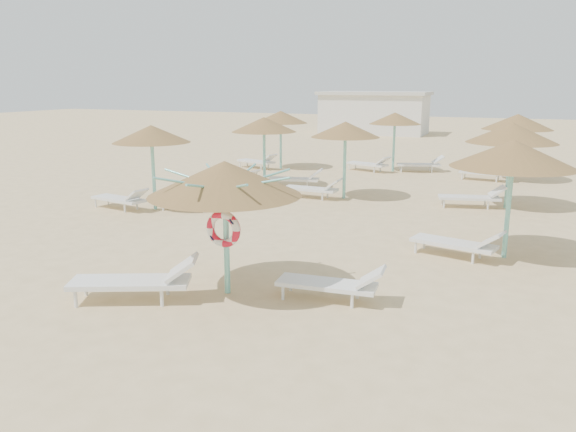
% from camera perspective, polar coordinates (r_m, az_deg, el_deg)
% --- Properties ---
extents(ground, '(120.00, 120.00, 0.00)m').
position_cam_1_polar(ground, '(10.86, -5.35, -7.79)').
color(ground, '#DEBE87').
rests_on(ground, ground).
extents(main_palapa, '(2.83, 2.83, 2.53)m').
position_cam_1_polar(main_palapa, '(10.31, -6.45, 3.73)').
color(main_palapa, '#76CDC1').
rests_on(main_palapa, ground).
extents(lounger_main_a, '(2.39, 1.57, 0.84)m').
position_cam_1_polar(lounger_main_a, '(10.67, -14.96, -6.30)').
color(lounger_main_a, white).
rests_on(lounger_main_a, ground).
extents(lounger_main_b, '(2.00, 0.74, 0.71)m').
position_cam_1_polar(lounger_main_b, '(10.36, 4.67, -6.82)').
color(lounger_main_b, white).
rests_on(lounger_main_b, ground).
extents(palapa_field, '(13.86, 14.37, 2.71)m').
position_cam_1_polar(palapa_field, '(20.24, 9.59, 8.61)').
color(palapa_field, '#76CDC1').
rests_on(palapa_field, ground).
extents(service_hut, '(8.40, 4.40, 3.25)m').
position_cam_1_polar(service_hut, '(45.30, 8.75, 10.35)').
color(service_hut, silver).
rests_on(service_hut, ground).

